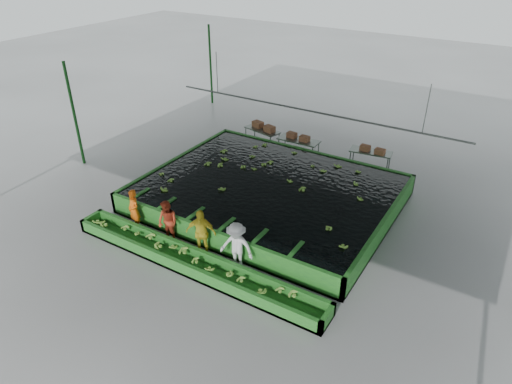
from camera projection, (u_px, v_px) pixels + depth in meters
The scene contains 21 objects.
ground at pixel (249, 219), 18.20m from camera, with size 80.00×80.00×0.00m, color gray.
shed_roof at pixel (248, 98), 15.71m from camera, with size 20.00×22.00×0.04m, color gray.
shed_posts at pixel (249, 163), 16.96m from camera, with size 20.00×22.00×5.00m, color #134616, non-canonical shape.
flotation_tank at pixel (268, 193), 19.09m from camera, with size 10.00×8.00×0.90m, color #256E23, non-canonical shape.
tank_water at pixel (269, 185), 18.89m from camera, with size 9.70×7.70×0.00m, color black.
sorting_trough at pixel (193, 263), 15.42m from camera, with size 10.00×1.00×0.50m, color #256E23, non-canonical shape.
cableway_rail at pixel (309, 111), 20.40m from camera, with size 0.08×0.08×14.00m, color #59605B.
rail_hanger_left at pixel (217, 73), 22.18m from camera, with size 0.04×0.04×2.00m, color #59605B.
rail_hanger_right at pixel (427, 109), 17.64m from camera, with size 0.04×0.04×2.00m, color #59605B.
worker_a at pixel (134, 210), 17.28m from camera, with size 0.60×0.39×1.64m, color #EE5E0F.
worker_b at pixel (168, 222), 16.51m from camera, with size 0.81×0.63×1.67m, color #A8341D.
worker_c at pixel (201, 233), 15.78m from camera, with size 1.08×0.45×1.83m, color yellow.
worker_d at pixel (236, 247), 15.11m from camera, with size 1.17×0.67×1.80m, color silver.
packing_table_left at pixel (262, 137), 24.28m from camera, with size 1.97×0.79×0.90m, color #59605B, non-canonical shape.
packing_table_mid at pixel (298, 148), 22.99m from camera, with size 2.09×0.84×0.95m, color #59605B, non-canonical shape.
packing_table_right at pixel (370, 160), 21.91m from camera, with size 1.96×0.79×0.89m, color #59605B, non-canonical shape.
box_stack_left at pixel (264, 129), 24.06m from camera, with size 1.44×0.40×0.31m, color brown, non-canonical shape.
box_stack_mid at pixel (298, 139), 22.77m from camera, with size 1.23×0.34×0.26m, color brown, non-canonical shape.
box_stack_right at pixel (372, 152), 21.58m from camera, with size 1.19×0.33×0.26m, color brown, non-canonical shape.
floating_bananas at pixel (278, 177), 19.48m from camera, with size 8.80×6.00×0.12m, color #78B33D, non-canonical shape.
trough_bananas at pixel (192, 259), 15.35m from camera, with size 8.44×0.56×0.11m, color #78B33D, non-canonical shape.
Camera 1 is at (8.21, -12.85, 10.00)m, focal length 32.00 mm.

